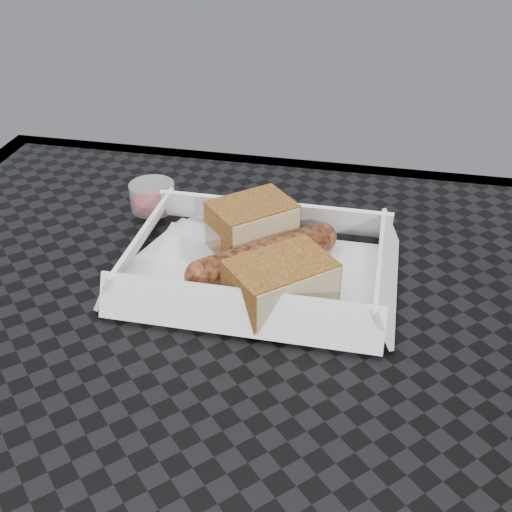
% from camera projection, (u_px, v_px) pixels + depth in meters
% --- Properties ---
extents(patio_table, '(0.80, 0.80, 0.74)m').
position_uv_depth(patio_table, '(229.00, 438.00, 0.54)').
color(patio_table, black).
rests_on(patio_table, ground).
extents(food_tray, '(0.22, 0.15, 0.00)m').
position_uv_depth(food_tray, '(258.00, 275.00, 0.61)').
color(food_tray, white).
rests_on(food_tray, patio_table).
extents(bratwurst, '(0.13, 0.12, 0.03)m').
position_uv_depth(bratwurst, '(264.00, 256.00, 0.60)').
color(bratwurst, brown).
rests_on(bratwurst, food_tray).
extents(bread_near, '(0.09, 0.09, 0.05)m').
position_uv_depth(bread_near, '(252.00, 225.00, 0.63)').
color(bread_near, brown).
rests_on(bread_near, food_tray).
extents(bread_far, '(0.10, 0.10, 0.04)m').
position_uv_depth(bread_far, '(280.00, 284.00, 0.55)').
color(bread_far, brown).
rests_on(bread_far, food_tray).
extents(veg_garnish, '(0.03, 0.03, 0.00)m').
position_uv_depth(veg_garnish, '(317.00, 298.00, 0.57)').
color(veg_garnish, '#FA480A').
rests_on(veg_garnish, food_tray).
extents(napkin, '(0.15, 0.15, 0.00)m').
position_uv_depth(napkin, '(201.00, 260.00, 0.63)').
color(napkin, white).
rests_on(napkin, patio_table).
extents(condiment_cup_sauce, '(0.05, 0.05, 0.03)m').
position_uv_depth(condiment_cup_sauce, '(153.00, 196.00, 0.71)').
color(condiment_cup_sauce, '#930A0B').
rests_on(condiment_cup_sauce, patio_table).
extents(condiment_cup_empty, '(0.05, 0.05, 0.03)m').
position_uv_depth(condiment_cup_empty, '(205.00, 241.00, 0.63)').
color(condiment_cup_empty, silver).
rests_on(condiment_cup_empty, patio_table).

